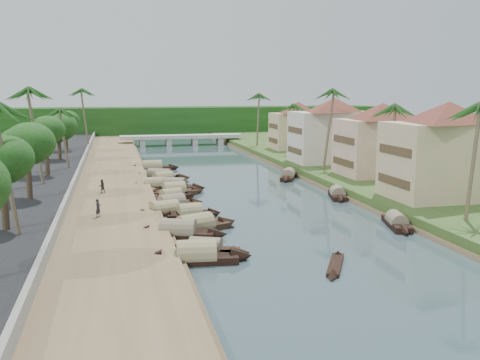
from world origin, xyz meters
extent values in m
plane|color=#33474D|center=(0.00, 0.00, 0.00)|extent=(220.00, 220.00, 0.00)
cube|color=brown|center=(-16.00, 20.00, 0.40)|extent=(10.00, 180.00, 0.80)
cube|color=#314A1D|center=(19.00, 20.00, 0.60)|extent=(16.00, 180.00, 1.20)
cube|color=black|center=(-24.50, 20.00, 0.70)|extent=(8.00, 180.00, 1.40)
cube|color=gray|center=(-20.20, 20.00, 1.35)|extent=(0.40, 180.00, 1.10)
cube|color=#17360E|center=(0.00, 95.00, 4.00)|extent=(120.00, 4.00, 8.00)
cube|color=#17360E|center=(0.00, 100.00, 4.00)|extent=(120.00, 4.00, 8.00)
cube|color=#17360E|center=(0.00, 105.00, 4.00)|extent=(120.00, 4.00, 8.00)
cube|color=#A5A59A|center=(0.00, 72.00, 2.00)|extent=(28.00, 4.00, 0.80)
cube|color=#A5A59A|center=(-9.00, 72.00, 0.90)|extent=(1.20, 3.50, 1.80)
cube|color=#A5A59A|center=(-3.00, 72.00, 0.90)|extent=(1.20, 3.50, 1.80)
cube|color=#A5A59A|center=(3.00, 72.00, 0.90)|extent=(1.20, 3.50, 1.80)
cube|color=#A5A59A|center=(9.00, 72.00, 0.90)|extent=(1.20, 3.50, 1.80)
cube|color=#CCAF89|center=(19.00, -2.00, 5.20)|extent=(12.00, 8.00, 8.00)
pyramid|color=brown|center=(19.00, -2.00, 10.30)|extent=(14.85, 14.85, 2.20)
cube|color=#483521|center=(12.95, -2.00, 3.20)|extent=(0.10, 6.40, 0.90)
cube|color=#483521|center=(12.95, -2.00, 6.40)|extent=(0.10, 6.40, 0.90)
cube|color=beige|center=(20.00, 14.00, 4.95)|extent=(11.00, 8.00, 7.50)
pyramid|color=brown|center=(20.00, 14.00, 9.80)|extent=(14.11, 14.11, 2.20)
cube|color=#483521|center=(14.45, 14.00, 3.08)|extent=(0.10, 6.40, 0.90)
cube|color=#483521|center=(14.45, 14.00, 6.08)|extent=(0.10, 6.40, 0.90)
cube|color=beige|center=(19.00, 28.00, 5.20)|extent=(13.00, 8.00, 8.00)
pyramid|color=brown|center=(19.00, 28.00, 10.30)|extent=(15.59, 15.59, 2.20)
cube|color=#483521|center=(12.45, 28.00, 3.20)|extent=(0.10, 6.40, 0.90)
cube|color=#483521|center=(12.45, 28.00, 6.40)|extent=(0.10, 6.40, 0.90)
cube|color=#CCAF89|center=(20.00, 48.00, 4.70)|extent=(10.00, 7.00, 7.00)
pyramid|color=brown|center=(20.00, 48.00, 9.30)|extent=(12.62, 12.62, 2.20)
cube|color=#483521|center=(14.95, 48.00, 2.95)|extent=(0.10, 5.60, 0.90)
cube|color=#483521|center=(14.95, 48.00, 5.75)|extent=(0.10, 5.60, 0.90)
cube|color=black|center=(-8.70, -12.51, 0.20)|extent=(5.36, 3.47, 0.70)
cone|color=black|center=(-6.07, -13.62, 0.28)|extent=(1.92, 1.90, 1.61)
cone|color=black|center=(-11.33, -11.41, 0.28)|extent=(1.92, 1.90, 1.61)
cylinder|color=#796C5A|center=(-8.70, -12.51, 0.58)|extent=(4.26, 3.06, 1.66)
cube|color=black|center=(-9.65, -14.13, 0.20)|extent=(6.28, 2.80, 0.70)
cone|color=black|center=(-6.29, -14.49, 0.28)|extent=(1.97, 2.13, 2.14)
cone|color=black|center=(-13.01, -13.77, 0.28)|extent=(1.97, 2.13, 2.14)
cylinder|color=#998E61|center=(-9.65, -14.13, 0.58)|extent=(4.86, 2.74, 2.25)
cube|color=black|center=(-8.41, -5.40, 0.20)|extent=(6.80, 4.41, 0.70)
cone|color=black|center=(-5.08, -3.99, 0.28)|extent=(2.43, 2.41, 2.04)
cone|color=black|center=(-11.75, -6.81, 0.28)|extent=(2.43, 2.41, 2.04)
cylinder|color=#998E61|center=(-8.41, -5.40, 0.58)|extent=(5.41, 3.89, 2.12)
cube|color=black|center=(-10.14, -6.92, 0.20)|extent=(6.60, 3.87, 0.70)
cone|color=black|center=(-6.82, -8.02, 0.28)|extent=(2.28, 2.28, 2.01)
cone|color=black|center=(-13.45, -5.83, 0.28)|extent=(2.28, 2.28, 2.01)
cylinder|color=#796C5A|center=(-10.14, -6.92, 0.58)|extent=(5.21, 3.49, 2.09)
cube|color=black|center=(-10.48, 1.56, 0.20)|extent=(5.89, 3.55, 0.70)
cone|color=black|center=(-7.54, 2.54, 0.28)|extent=(2.07, 2.13, 1.88)
cone|color=black|center=(-13.43, 0.59, 0.28)|extent=(2.07, 2.13, 1.88)
cylinder|color=#998E61|center=(-10.48, 1.56, 0.58)|extent=(4.67, 3.21, 1.97)
cube|color=black|center=(-8.18, -0.22, 0.20)|extent=(4.86, 2.25, 0.70)
cone|color=black|center=(-5.58, 0.03, 0.28)|extent=(1.54, 1.76, 1.78)
cone|color=black|center=(-10.79, -0.47, 0.28)|extent=(1.54, 1.76, 1.78)
cylinder|color=#998E61|center=(-8.18, -0.22, 0.58)|extent=(3.76, 2.22, 1.89)
cube|color=black|center=(-9.45, 4.61, 0.20)|extent=(5.79, 3.51, 0.70)
cone|color=black|center=(-6.56, 5.53, 0.28)|extent=(2.05, 2.16, 1.93)
cone|color=black|center=(-12.33, 3.70, 0.28)|extent=(2.05, 2.16, 1.93)
cylinder|color=#796C5A|center=(-9.45, 4.61, 0.58)|extent=(4.58, 3.19, 2.03)
cube|color=black|center=(-9.06, 9.19, 0.20)|extent=(5.09, 3.22, 0.70)
cone|color=black|center=(-6.55, 10.18, 0.28)|extent=(1.81, 1.80, 1.54)
cone|color=black|center=(-11.58, 8.19, 0.28)|extent=(1.81, 1.80, 1.54)
cylinder|color=#998E61|center=(-9.06, 9.19, 0.58)|extent=(4.05, 2.85, 1.59)
cube|color=black|center=(-8.33, 12.24, 0.20)|extent=(5.52, 2.50, 0.70)
cone|color=black|center=(-5.37, 12.52, 0.28)|extent=(1.74, 1.94, 1.96)
cone|color=black|center=(-11.29, 11.95, 0.28)|extent=(1.74, 1.94, 1.96)
cylinder|color=#998E61|center=(-8.33, 12.24, 0.58)|extent=(4.27, 2.46, 2.07)
cube|color=black|center=(-7.93, 16.05, 0.20)|extent=(6.38, 4.64, 0.70)
cone|color=black|center=(-4.88, 14.38, 0.28)|extent=(2.37, 2.33, 1.88)
cone|color=black|center=(-10.97, 17.72, 0.28)|extent=(2.37, 2.33, 1.88)
cylinder|color=#796C5A|center=(-7.93, 16.05, 0.58)|extent=(5.12, 4.00, 1.94)
cube|color=black|center=(-10.32, 16.97, 0.20)|extent=(5.57, 2.10, 0.70)
cone|color=black|center=(-7.28, 16.80, 0.28)|extent=(1.67, 1.70, 1.79)
cone|color=black|center=(-13.37, 17.14, 0.28)|extent=(1.67, 1.70, 1.79)
cylinder|color=#998E61|center=(-10.32, 16.97, 0.58)|extent=(4.29, 2.10, 1.87)
cube|color=black|center=(-8.84, 21.64, 0.20)|extent=(5.62, 3.69, 0.70)
cone|color=black|center=(-6.10, 22.75, 0.28)|extent=(2.05, 2.10, 1.81)
cone|color=black|center=(-11.58, 20.53, 0.28)|extent=(2.05, 2.10, 1.81)
cylinder|color=#998E61|center=(-8.84, 21.64, 0.58)|extent=(4.48, 3.29, 1.90)
cube|color=black|center=(-9.11, 24.38, 0.20)|extent=(6.93, 4.20, 0.70)
cone|color=black|center=(-5.64, 23.01, 0.28)|extent=(2.38, 2.26, 1.90)
cone|color=black|center=(-12.58, 25.74, 0.28)|extent=(2.38, 2.26, 1.90)
cylinder|color=#796C5A|center=(-9.11, 24.38, 0.58)|extent=(5.49, 3.69, 1.94)
cube|color=black|center=(-9.43, 33.50, 0.20)|extent=(6.25, 2.06, 0.70)
cone|color=black|center=(-5.96, 33.48, 0.28)|extent=(1.81, 1.84, 2.03)
cone|color=black|center=(-12.90, 33.52, 0.28)|extent=(1.81, 1.84, 2.03)
cylinder|color=#998E61|center=(-9.43, 33.50, 0.58)|extent=(4.78, 2.14, 2.11)
cube|color=black|center=(10.10, -8.01, 0.20)|extent=(2.91, 5.74, 0.70)
cone|color=black|center=(10.87, -5.05, 0.28)|extent=(1.76, 1.87, 1.59)
cone|color=black|center=(9.32, -10.98, 0.28)|extent=(1.76, 1.87, 1.59)
cylinder|color=#796C5A|center=(10.10, -8.01, 0.58)|extent=(2.64, 4.49, 1.63)
cube|color=black|center=(10.25, 5.96, 0.20)|extent=(2.91, 5.30, 0.70)
cone|color=black|center=(11.01, 8.67, 0.28)|extent=(1.78, 1.79, 1.61)
cone|color=black|center=(9.50, 3.26, 0.28)|extent=(1.78, 1.79, 1.61)
cylinder|color=#796C5A|center=(10.25, 5.96, 0.58)|extent=(2.65, 4.17, 1.67)
cube|color=black|center=(9.04, 20.64, 0.20)|extent=(4.10, 6.26, 0.70)
cone|color=black|center=(10.43, 23.71, 0.28)|extent=(2.14, 2.22, 1.76)
cone|color=black|center=(7.64, 17.56, 0.28)|extent=(2.14, 2.22, 1.76)
cylinder|color=#796C5A|center=(9.04, 20.64, 0.58)|extent=(3.57, 4.98, 1.81)
cube|color=black|center=(-0.05, -17.40, 0.10)|extent=(3.08, 4.75, 0.35)
cone|color=black|center=(1.24, -14.96, 0.10)|extent=(1.36, 1.50, 0.89)
cone|color=black|center=(-1.34, -19.84, 0.10)|extent=(1.36, 1.50, 0.89)
cube|color=black|center=(-6.76, -4.56, 0.10)|extent=(3.21, 1.38, 0.35)
cone|color=black|center=(-5.04, -4.95, 0.10)|extent=(0.92, 0.85, 0.70)
cone|color=black|center=(-8.48, -4.16, 0.10)|extent=(0.92, 0.85, 0.70)
cube|color=black|center=(-9.64, 23.62, 0.10)|extent=(4.04, 0.91, 0.35)
cone|color=black|center=(-7.38, 23.67, 0.10)|extent=(1.03, 0.83, 0.80)
cone|color=black|center=(-11.91, 23.56, 0.10)|extent=(1.03, 0.83, 0.80)
cylinder|color=brown|center=(15.00, -11.46, 6.29)|extent=(1.05, 0.36, 10.18)
sphere|color=#1F4F1A|center=(15.00, -11.46, 11.18)|extent=(3.20, 3.20, 3.20)
cylinder|color=brown|center=(16.00, 4.20, 6.05)|extent=(0.72, 0.36, 9.70)
sphere|color=#1F4F1A|center=(16.00, 4.20, 10.70)|extent=(3.20, 3.20, 3.20)
cylinder|color=brown|center=(15.00, 21.36, 6.97)|extent=(1.67, 0.36, 11.50)
sphere|color=#1F4F1A|center=(15.00, 21.36, 12.50)|extent=(3.20, 3.20, 3.20)
cylinder|color=brown|center=(16.00, 39.82, 5.65)|extent=(0.76, 0.36, 8.90)
sphere|color=#1F4F1A|center=(16.00, 39.82, 9.92)|extent=(3.20, 3.20, 3.20)
cylinder|color=brown|center=(-23.00, -8.39, 6.52)|extent=(1.57, 0.36, 10.21)
sphere|color=#1F4F1A|center=(-23.00, -8.39, 11.44)|extent=(3.20, 3.20, 3.20)
cylinder|color=brown|center=(-24.00, 15.61, 7.14)|extent=(1.56, 0.36, 11.46)
sphere|color=#1F4F1A|center=(-24.00, 15.61, 12.65)|extent=(3.20, 3.20, 3.20)
cylinder|color=brown|center=(-22.00, 28.91, 5.66)|extent=(1.36, 0.36, 8.50)
sphere|color=#1F4F1A|center=(-22.00, 28.91, 9.74)|extent=(3.20, 3.20, 3.20)
cylinder|color=brown|center=(14.00, 56.17, 6.55)|extent=(0.80, 0.36, 10.70)
sphere|color=#1F4F1A|center=(14.00, 56.17, 11.68)|extent=(3.20, 3.20, 3.20)
cylinder|color=brown|center=(-20.50, 59.69, 7.15)|extent=(1.40, 0.36, 11.48)
sphere|color=#1F4F1A|center=(-20.50, 59.69, 12.67)|extent=(3.20, 3.20, 3.20)
cylinder|color=#4B3A2A|center=(-24.00, -6.53, 3.28)|extent=(0.60, 0.60, 3.84)
ellipsoid|color=#17360E|center=(-24.00, -6.53, 6.94)|extent=(4.49, 4.49, 3.69)
cylinder|color=#4B3A2A|center=(-24.00, 6.49, 3.29)|extent=(0.60, 0.60, 3.86)
ellipsoid|color=#17360E|center=(-24.00, 6.49, 6.98)|extent=(5.09, 5.09, 4.19)
cylinder|color=#4B3A2A|center=(-24.00, 22.43, 3.35)|extent=(0.60, 0.60, 3.98)
ellipsoid|color=#17360E|center=(-24.00, 22.43, 7.16)|extent=(4.51, 4.51, 3.71)
cylinder|color=#4B3A2A|center=(-24.00, 39.52, 3.13)|extent=(0.60, 0.60, 3.54)
ellipsoid|color=#17360E|center=(-24.00, 39.52, 6.52)|extent=(5.40, 5.40, 4.44)
cylinder|color=#4B3A2A|center=(-24.00, 52.96, 3.22)|extent=(0.60, 0.60, 3.72)
ellipsoid|color=#17360E|center=(-24.00, 52.96, 6.77)|extent=(4.58, 4.58, 3.77)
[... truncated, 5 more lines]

